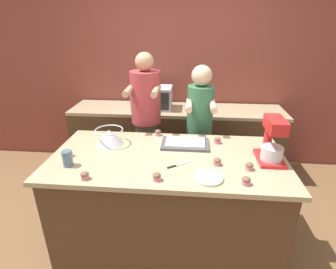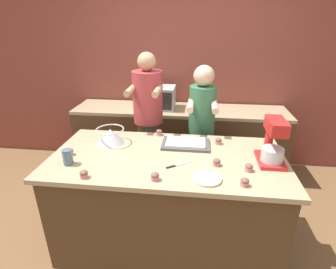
{
  "view_description": "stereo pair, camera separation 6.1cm",
  "coord_description": "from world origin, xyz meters",
  "views": [
    {
      "loc": [
        0.18,
        -1.95,
        1.98
      ],
      "look_at": [
        0.0,
        0.05,
        1.1
      ],
      "focal_mm": 28.0,
      "sensor_mm": 36.0,
      "label": 1
    },
    {
      "loc": [
        0.24,
        -1.95,
        1.98
      ],
      "look_at": [
        0.0,
        0.05,
        1.1
      ],
      "focal_mm": 28.0,
      "sensor_mm": 36.0,
      "label": 2
    }
  ],
  "objects": [
    {
      "name": "small_plate",
      "position": [
        0.33,
        -0.32,
        0.93
      ],
      "size": [
        0.21,
        0.21,
        0.02
      ],
      "color": "beige",
      "rests_on": "island_counter"
    },
    {
      "name": "mixing_bowl",
      "position": [
        -0.56,
        0.2,
        1.0
      ],
      "size": [
        0.26,
        0.26,
        0.14
      ],
      "color": "#BCBCC1",
      "rests_on": "island_counter"
    },
    {
      "name": "ground_plane",
      "position": [
        0.0,
        0.0,
        0.0
      ],
      "size": [
        16.0,
        16.0,
        0.0
      ],
      "primitive_type": "plane",
      "color": "brown"
    },
    {
      "name": "cupcake_1",
      "position": [
        0.59,
        -0.37,
        0.95
      ],
      "size": [
        0.06,
        0.06,
        0.06
      ],
      "color": "#D17084",
      "rests_on": "island_counter"
    },
    {
      "name": "person_right",
      "position": [
        0.28,
        0.75,
        0.85
      ],
      "size": [
        0.3,
        0.48,
        1.57
      ],
      "color": "#33384C",
      "rests_on": "ground_plane"
    },
    {
      "name": "cupcake_3",
      "position": [
        -0.56,
        -0.4,
        0.95
      ],
      "size": [
        0.06,
        0.06,
        0.06
      ],
      "color": "#D17084",
      "rests_on": "island_counter"
    },
    {
      "name": "cupcake_6",
      "position": [
        -0.83,
        -0.08,
        0.95
      ],
      "size": [
        0.06,
        0.06,
        0.06
      ],
      "color": "#D17084",
      "rests_on": "island_counter"
    },
    {
      "name": "cupcake_4",
      "position": [
        -0.14,
        0.43,
        0.95
      ],
      "size": [
        0.06,
        0.06,
        0.06
      ],
      "color": "#D17084",
      "rests_on": "island_counter"
    },
    {
      "name": "cupcake_7",
      "position": [
        0.44,
        0.3,
        0.95
      ],
      "size": [
        0.06,
        0.06,
        0.06
      ],
      "color": "#D17084",
      "rests_on": "island_counter"
    },
    {
      "name": "drinking_glass",
      "position": [
        -0.77,
        -0.23,
        0.99
      ],
      "size": [
        0.08,
        0.08,
        0.13
      ],
      "color": "slate",
      "rests_on": "island_counter"
    },
    {
      "name": "back_counter",
      "position": [
        0.0,
        1.36,
        0.46
      ],
      "size": [
        2.8,
        0.6,
        0.91
      ],
      "color": "#4C331E",
      "rests_on": "ground_plane"
    },
    {
      "name": "cupcake_5",
      "position": [
        -0.04,
        -0.37,
        0.95
      ],
      "size": [
        0.06,
        0.06,
        0.06
      ],
      "color": "#D17084",
      "rests_on": "island_counter"
    },
    {
      "name": "baking_tray",
      "position": [
        0.14,
        0.23,
        0.94
      ],
      "size": [
        0.43,
        0.27,
        0.04
      ],
      "color": "#4C4C51",
      "rests_on": "island_counter"
    },
    {
      "name": "knife",
      "position": [
        0.09,
        -0.15,
        0.93
      ],
      "size": [
        0.19,
        0.14,
        0.01
      ],
      "color": "#BCBCC1",
      "rests_on": "island_counter"
    },
    {
      "name": "stand_mixer",
      "position": [
        0.84,
        0.0,
        1.09
      ],
      "size": [
        0.2,
        0.3,
        0.37
      ],
      "color": "red",
      "rests_on": "island_counter"
    },
    {
      "name": "cupcake_0",
      "position": [
        0.41,
        -0.11,
        0.95
      ],
      "size": [
        0.06,
        0.06,
        0.06
      ],
      "color": "#D17084",
      "rests_on": "island_counter"
    },
    {
      "name": "person_left",
      "position": [
        -0.3,
        0.75,
        0.89
      ],
      "size": [
        0.34,
        0.5,
        1.69
      ],
      "color": "brown",
      "rests_on": "ground_plane"
    },
    {
      "name": "island_counter",
      "position": [
        0.0,
        0.0,
        0.46
      ],
      "size": [
        1.98,
        0.97,
        0.92
      ],
      "color": "#4C331E",
      "rests_on": "ground_plane"
    },
    {
      "name": "cupcake_2",
      "position": [
        0.65,
        -0.16,
        0.95
      ],
      "size": [
        0.06,
        0.06,
        0.06
      ],
      "color": "#D17084",
      "rests_on": "island_counter"
    },
    {
      "name": "back_wall",
      "position": [
        0.0,
        1.71,
        1.35
      ],
      "size": [
        10.0,
        0.06,
        2.7
      ],
      "color": "brown",
      "rests_on": "ground_plane"
    },
    {
      "name": "microwave_oven",
      "position": [
        -0.33,
        1.36,
        1.05
      ],
      "size": [
        0.51,
        0.35,
        0.28
      ],
      "color": "#B7B7BC",
      "rests_on": "back_counter"
    }
  ]
}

